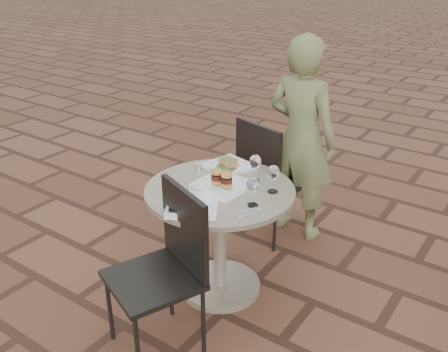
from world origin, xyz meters
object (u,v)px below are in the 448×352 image
Objects in this scene: cafe_table at (220,224)px; plate_salmon at (228,166)px; plate_tuna at (193,205)px; chair_near at (168,259)px; diner at (301,139)px; chair_far at (268,171)px; plate_sliders at (222,183)px.

plate_salmon is (-0.12, 0.27, 0.27)m from cafe_table.
cafe_table is at bearing 92.88° from plate_tuna.
chair_near is at bearing -78.18° from plate_salmon.
plate_tuna is at bearing -75.95° from plate_salmon.
cafe_table is at bearing -65.42° from plate_salmon.
chair_near is 1.50m from diner.
chair_far reaches higher than plate_tuna.
cafe_table is 0.28m from plate_sliders.
chair_far reaches higher than plate_salmon.
plate_sliders reaches higher than plate_salmon.
diner is (0.14, 0.22, 0.21)m from chair_far.
cafe_table is 0.40m from plate_salmon.
plate_sliders is (0.09, -0.71, 0.21)m from chair_far.
plate_salmon is at bearing 114.58° from cafe_table.
diner is at bearing 87.95° from plate_tuna.
chair_near reaches higher than plate_tuna.
diner is at bearing 86.50° from cafe_table.
chair_near is 0.85m from plate_salmon.
chair_far is at bearing 118.04° from chair_near.
chair_near reaches higher than plate_salmon.
plate_sliders is 0.29m from plate_tuna.
plate_salmon is (-0.04, -0.45, 0.20)m from chair_far.
plate_salmon is at bearing 116.40° from plate_sliders.
plate_salmon is 1.02× the size of plate_sliders.
plate_tuna is at bearing -88.13° from plate_sliders.
plate_salmon is at bearing 104.05° from plate_tuna.
chair_near is (0.05, -0.54, 0.07)m from cafe_table.
chair_far is 0.61× the size of diner.
chair_far and chair_near have the same top height.
chair_near is 3.16× the size of plate_sliders.
plate_sliders is at bearing 91.87° from plate_tuna.
chair_far is at bearing 62.61° from diner.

